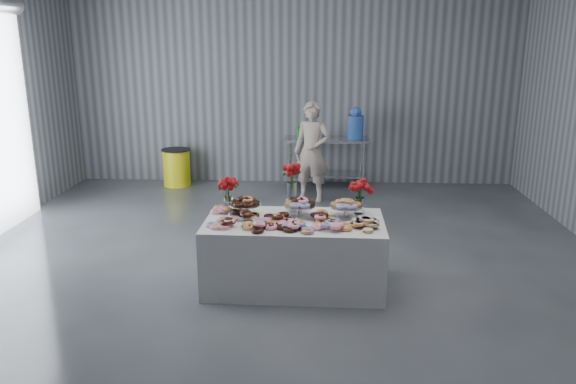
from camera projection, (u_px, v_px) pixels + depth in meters
name	position (u px, v px, depth m)	size (l,w,h in m)	color
ground	(277.00, 282.00, 6.23)	(9.00, 9.00, 0.00)	#36383D
room_walls	(249.00, 36.00, 5.60)	(8.04, 9.04, 4.02)	gray
display_table	(294.00, 253.00, 6.06)	(1.90, 1.00, 0.75)	silver
prep_table	(326.00, 154.00, 9.98)	(1.50, 0.60, 0.90)	silver
donut_mounds	(294.00, 218.00, 5.90)	(1.80, 0.80, 0.09)	tan
cake_stand_left	(245.00, 203.00, 6.10)	(0.36, 0.36, 0.17)	silver
cake_stand_mid	(300.00, 204.00, 6.07)	(0.36, 0.36, 0.17)	silver
cake_stand_right	(346.00, 205.00, 6.03)	(0.36, 0.36, 0.17)	silver
danish_pile	(366.00, 222.00, 5.75)	(0.48, 0.48, 0.11)	silver
bouquet_left	(228.00, 186.00, 6.17)	(0.26, 0.26, 0.42)	white
bouquet_right	(360.00, 187.00, 6.12)	(0.26, 0.26, 0.42)	white
bouquet_center	(292.00, 178.00, 6.20)	(0.26, 0.26, 0.57)	silver
water_jug	(355.00, 124.00, 9.81)	(0.28, 0.28, 0.55)	#4378E4
drink_bottles	(308.00, 131.00, 9.79)	(0.54, 0.08, 0.27)	#268C33
person	(312.00, 152.00, 9.14)	(0.60, 0.39, 1.64)	#CC8C93
trash_barrel	(177.00, 167.00, 10.19)	(0.52, 0.52, 0.67)	yellow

